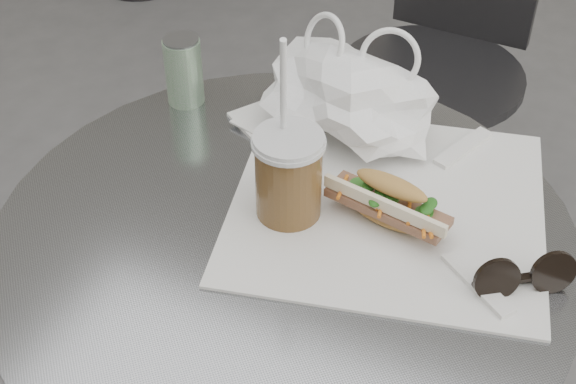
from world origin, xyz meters
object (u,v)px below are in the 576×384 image
at_px(sunglasses, 523,277).
at_px(drink_can, 184,70).
at_px(banh_mi, 389,202).
at_px(chair_far, 430,116).
at_px(iced_coffee, 289,175).
at_px(cafe_table, 284,363).

height_order(sunglasses, drink_can, drink_can).
height_order(banh_mi, drink_can, drink_can).
relative_size(chair_far, iced_coffee, 2.88).
relative_size(sunglasses, drink_can, 1.06).
bearing_deg(chair_far, iced_coffee, 93.49).
bearing_deg(drink_can, chair_far, 71.31).
height_order(banh_mi, sunglasses, banh_mi).
distance_m(banh_mi, sunglasses, 0.19).
xyz_separation_m(chair_far, sunglasses, (0.34, -0.84, 0.41)).
xyz_separation_m(cafe_table, drink_can, (-0.27, 0.20, 0.33)).
height_order(chair_far, banh_mi, banh_mi).
relative_size(banh_mi, sunglasses, 1.83).
bearing_deg(iced_coffee, cafe_table, -74.17).
distance_m(chair_far, drink_can, 0.83).
bearing_deg(chair_far, drink_can, 72.59).
bearing_deg(drink_can, cafe_table, -36.89).
xyz_separation_m(cafe_table, iced_coffee, (-0.01, 0.03, 0.34)).
distance_m(cafe_table, banh_mi, 0.34).
bearing_deg(iced_coffee, sunglasses, -0.41).
distance_m(cafe_table, sunglasses, 0.42).
xyz_separation_m(chair_far, drink_can, (-0.23, -0.67, 0.44)).
relative_size(chair_far, sunglasses, 6.77).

